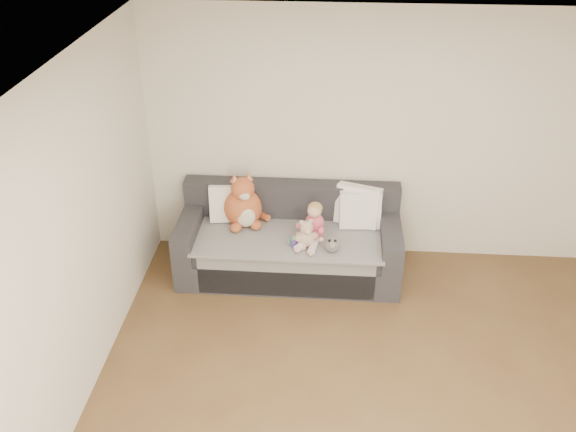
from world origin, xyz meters
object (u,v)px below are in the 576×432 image
object	(u,v)px
plush_cat	(243,205)
teddy_bear	(306,236)
sippy_cup	(294,241)
toddler	(313,226)
sofa	(289,244)

from	to	relation	value
plush_cat	teddy_bear	distance (m)	0.76
plush_cat	sippy_cup	world-z (taller)	plush_cat
toddler	plush_cat	size ratio (longest dim) A/B	0.71
sofa	plush_cat	world-z (taller)	plush_cat
toddler	teddy_bear	world-z (taller)	toddler
sofa	teddy_bear	size ratio (longest dim) A/B	7.41
teddy_bear	sippy_cup	xyz separation A→B (m)	(-0.12, -0.02, -0.06)
teddy_bear	sippy_cup	bearing A→B (deg)	165.68
plush_cat	teddy_bear	xyz separation A→B (m)	(0.65, -0.37, -0.10)
sofa	plush_cat	distance (m)	0.61
toddler	sippy_cup	world-z (taller)	toddler
teddy_bear	sippy_cup	size ratio (longest dim) A/B	2.47
toddler	sippy_cup	size ratio (longest dim) A/B	3.46
sippy_cup	teddy_bear	bearing A→B (deg)	7.71
sofa	sippy_cup	xyz separation A→B (m)	(0.06, -0.29, 0.23)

